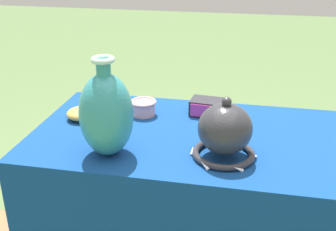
# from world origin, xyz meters

# --- Properties ---
(display_table) EXTENTS (1.18, 0.67, 0.77)m
(display_table) POSITION_xyz_m (0.00, -0.02, 0.68)
(display_table) COLOR olive
(display_table) RESTS_ON ground_plane
(vase_tall_bulbous) EXTENTS (0.18, 0.18, 0.33)m
(vase_tall_bulbous) POSITION_xyz_m (-0.25, -0.20, 0.92)
(vase_tall_bulbous) COLOR teal
(vase_tall_bulbous) RESTS_ON display_table
(vase_dome_bell) EXTENTS (0.22, 0.21, 0.21)m
(vase_dome_bell) POSITION_xyz_m (0.12, -0.15, 0.86)
(vase_dome_bell) COLOR #2D2D33
(vase_dome_bell) RESTS_ON display_table
(mosaic_tile_box) EXTENTS (0.16, 0.11, 0.06)m
(mosaic_tile_box) POSITION_xyz_m (0.04, 0.19, 0.80)
(mosaic_tile_box) COLOR #232328
(mosaic_tile_box) RESTS_ON display_table
(bowl_shallow_ochre) EXTENTS (0.12, 0.12, 0.05)m
(bowl_shallow_ochre) POSITION_xyz_m (-0.45, 0.05, 0.80)
(bowl_shallow_ochre) COLOR gold
(bowl_shallow_ochre) RESTS_ON display_table
(cup_wide_rose) EXTENTS (0.11, 0.11, 0.06)m
(cup_wide_rose) POSITION_xyz_m (-0.22, 0.13, 0.81)
(cup_wide_rose) COLOR #D19399
(cup_wide_rose) RESTS_ON display_table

